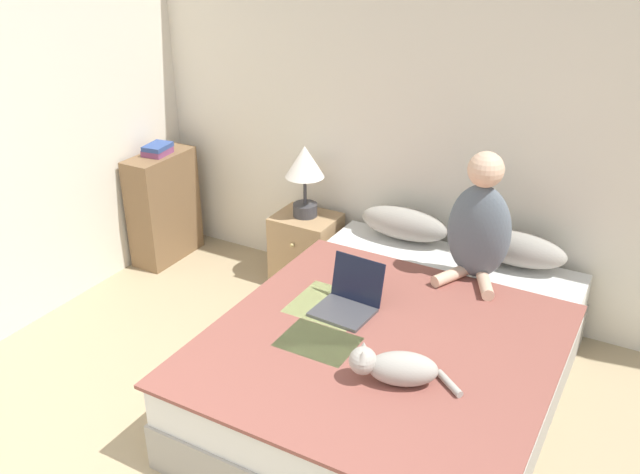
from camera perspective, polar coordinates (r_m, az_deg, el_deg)
wall_back at (r=4.33m, az=9.78°, el=10.11°), size 5.16×0.05×2.55m
bed at (r=3.72m, az=6.35°, el=-10.31°), size 1.67×2.14×0.49m
pillow_near at (r=4.41m, az=7.10°, el=1.14°), size 0.59×0.22×0.21m
pillow_far at (r=4.23m, az=16.25°, el=-0.94°), size 0.59×0.22×0.21m
person_sitting at (r=3.93m, az=13.27°, el=1.01°), size 0.37×0.36×0.76m
cat_tabby at (r=3.12m, az=6.28°, el=-10.81°), size 0.51×0.28×0.19m
laptop_open at (r=3.64m, az=2.36°, el=-5.35°), size 0.32×0.32×0.26m
nightstand at (r=4.81m, az=-1.17°, el=-0.99°), size 0.43×0.38×0.51m
table_lamp at (r=4.58m, az=-1.29°, el=5.79°), size 0.27×0.27×0.50m
bookshelf at (r=5.21m, az=-13.01°, el=2.50°), size 0.25×0.55×0.83m
book_stack_top at (r=5.05m, az=-13.53°, el=7.18°), size 0.18×0.22×0.08m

